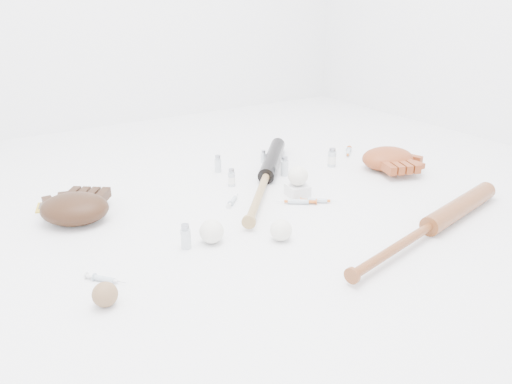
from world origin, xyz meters
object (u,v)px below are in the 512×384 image
bat_dark (266,176)px  pedestal (298,190)px  bat_wood (430,226)px  glove_dark (75,208)px

bat_dark → pedestal: bearing=-127.9°
bat_wood → glove_dark: bearing=130.5°
bat_dark → bat_wood: (0.19, -0.67, -0.00)m
bat_wood → pedestal: size_ratio=11.77×
glove_dark → pedestal: size_ratio=3.54×
bat_wood → bat_dark: bearing=94.1°
bat_wood → pedestal: (-0.16, 0.50, -0.01)m
bat_wood → pedestal: bat_wood is taller
glove_dark → pedestal: (0.78, -0.22, -0.03)m
bat_wood → glove_dark: 1.19m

